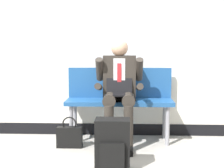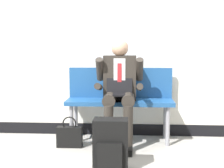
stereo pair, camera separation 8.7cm
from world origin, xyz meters
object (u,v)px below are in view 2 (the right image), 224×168
(handbag, at_px, (70,136))
(bench_with_person, at_px, (120,96))
(backpack, at_px, (111,145))
(person_seated, at_px, (119,88))

(handbag, bearing_deg, bench_with_person, 30.60)
(handbag, bearing_deg, backpack, -51.96)
(bench_with_person, relative_size, handbag, 3.59)
(person_seated, bearing_deg, backpack, -93.33)
(person_seated, distance_m, backpack, 0.95)
(bench_with_person, relative_size, backpack, 2.65)
(person_seated, distance_m, handbag, 0.82)
(person_seated, bearing_deg, handbag, -165.88)
(bench_with_person, xyz_separation_m, backpack, (-0.05, -1.03, -0.32))
(backpack, height_order, handbag, backpack)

